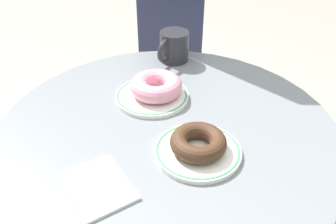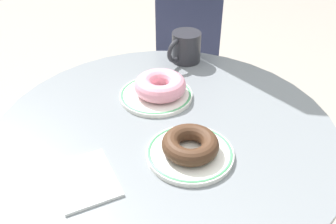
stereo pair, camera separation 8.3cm
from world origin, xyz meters
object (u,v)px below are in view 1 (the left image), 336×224
(cafe_table, at_px, (168,191))
(plate_right, at_px, (198,151))
(coffee_mug, at_px, (174,47))
(plate_left, at_px, (152,96))
(donut_pink_frosted, at_px, (156,86))
(donut_chocolate, at_px, (198,142))
(paper_napkin, at_px, (98,187))

(cafe_table, relative_size, plate_right, 4.36)
(plate_right, xyz_separation_m, coffee_mug, (-0.31, 0.26, 0.04))
(coffee_mug, bearing_deg, plate_left, -61.49)
(cafe_table, height_order, plate_right, plate_right)
(plate_left, distance_m, donut_pink_frosted, 0.03)
(donut_pink_frosted, height_order, donut_chocolate, donut_pink_frosted)
(plate_right, bearing_deg, donut_chocolate, -14.04)
(plate_right, xyz_separation_m, donut_chocolate, (0.00, -0.00, 0.02))
(donut_pink_frosted, bearing_deg, plate_right, -22.88)
(plate_left, xyz_separation_m, plate_right, (0.21, -0.08, -0.00))
(cafe_table, distance_m, plate_right, 0.24)
(coffee_mug, bearing_deg, plate_right, -39.93)
(paper_napkin, distance_m, coffee_mug, 0.52)
(donut_pink_frosted, xyz_separation_m, paper_napkin, (0.14, -0.28, -0.03))
(plate_left, height_order, donut_chocolate, donut_chocolate)
(plate_left, bearing_deg, paper_napkin, -62.60)
(cafe_table, xyz_separation_m, plate_right, (0.11, -0.02, 0.21))
(cafe_table, distance_m, donut_chocolate, 0.26)
(cafe_table, distance_m, coffee_mug, 0.40)
(cafe_table, distance_m, paper_napkin, 0.30)
(plate_left, bearing_deg, plate_right, -20.21)
(donut_pink_frosted, relative_size, coffee_mug, 1.05)
(cafe_table, height_order, donut_pink_frosted, donut_pink_frosted)
(cafe_table, bearing_deg, paper_napkin, -80.64)
(plate_right, bearing_deg, donut_pink_frosted, 157.12)
(plate_left, relative_size, plate_right, 1.03)
(cafe_table, bearing_deg, plate_right, -11.92)
(cafe_table, xyz_separation_m, paper_napkin, (0.04, -0.22, 0.21))
(plate_right, xyz_separation_m, paper_napkin, (-0.07, -0.20, -0.00))
(cafe_table, xyz_separation_m, donut_chocolate, (0.11, -0.02, 0.24))
(cafe_table, relative_size, donut_pink_frosted, 6.02)
(plate_left, relative_size, coffee_mug, 1.48)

